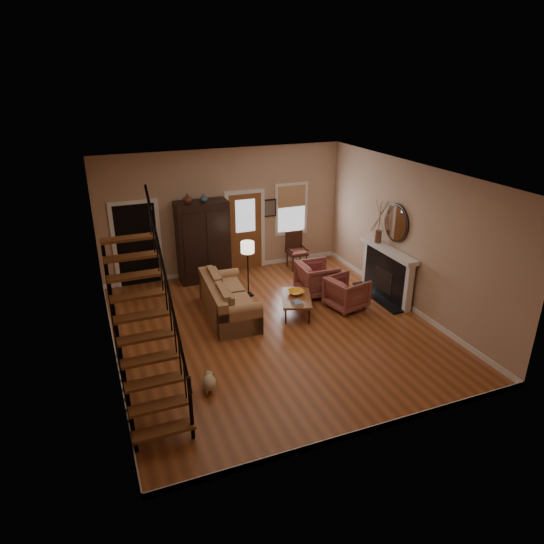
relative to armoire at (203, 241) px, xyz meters
name	(u,v)px	position (x,y,z in m)	size (l,w,h in m)	color
room	(229,240)	(0.29, -1.39, 0.46)	(7.00, 7.33, 3.30)	#9B5127
staircase	(142,311)	(-2.08, -4.45, 0.55)	(0.94, 2.80, 3.20)	brown
fireplace	(388,268)	(3.83, -2.65, -0.31)	(0.33, 1.95, 2.30)	black
armoire	(203,241)	(0.00, 0.00, 0.00)	(1.30, 0.60, 2.10)	black
vase_a	(187,199)	(-0.35, -0.10, 1.17)	(0.24, 0.24, 0.25)	#4C2619
vase_b	(204,198)	(0.05, -0.10, 1.16)	(0.20, 0.20, 0.21)	#334C60
sofa	(229,299)	(-0.01, -2.18, -0.65)	(0.93, 2.16, 0.81)	#A27349
coffee_table	(296,305)	(1.42, -2.67, -0.84)	(0.63, 1.08, 0.41)	brown
bowl	(296,292)	(1.47, -2.52, -0.59)	(0.37, 0.37, 0.09)	orange
books	(297,303)	(1.30, -2.97, -0.61)	(0.20, 0.27, 0.05)	beige
armchair_left	(347,293)	(2.62, -2.81, -0.68)	(0.80, 0.82, 0.75)	maroon
armchair_right	(317,279)	(2.32, -1.90, -0.64)	(0.87, 0.89, 0.81)	maroon
floor_lamp	(248,269)	(0.73, -1.37, -0.36)	(0.32, 0.32, 1.39)	black
side_chair	(297,251)	(2.55, -0.20, -0.54)	(0.54, 0.54, 1.02)	#3E2013
dog	(209,383)	(-1.14, -4.71, -0.90)	(0.24, 0.40, 0.29)	beige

